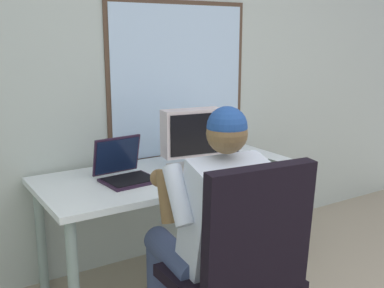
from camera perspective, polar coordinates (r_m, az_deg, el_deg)
The scene contains 9 objects.
wall_rear at distance 3.35m, azimuth -2.48°, elevation 9.77°, with size 5.42×0.08×2.79m.
desk at distance 2.99m, azimuth -2.08°, elevation -4.88°, with size 1.71×0.77×0.74m.
office_chair at distance 2.17m, azimuth 6.24°, elevation -14.09°, with size 0.56×0.60×1.07m.
person_seated at distance 2.36m, azimuth 2.37°, elevation -9.76°, with size 0.55×0.86×1.28m.
crt_monitor at distance 2.98m, azimuth 0.04°, elevation 1.12°, with size 0.41×0.26×0.39m.
laptop at distance 2.82m, azimuth -8.38°, elevation -3.01°, with size 0.33×0.34×0.25m.
wine_glass at distance 2.98m, azimuth 6.52°, elevation -1.58°, with size 0.08×0.08×0.13m.
desk_speaker at distance 3.35m, azimuth 4.82°, elevation -0.16°, with size 0.09×0.08×0.15m.
cd_case at distance 3.18m, azimuth 9.29°, elevation -2.31°, with size 0.15×0.14×0.01m.
Camera 1 is at (-1.66, -0.54, 1.58)m, focal length 43.49 mm.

